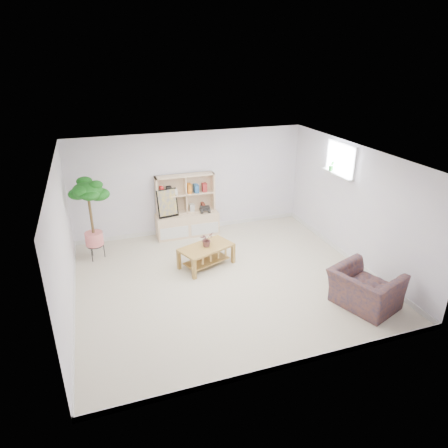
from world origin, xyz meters
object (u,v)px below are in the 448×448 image
object	(u,v)px
storage_unit	(187,206)
armchair	(365,287)
floor_tree	(92,220)
coffee_table	(206,256)

from	to	relation	value
storage_unit	armchair	xyz separation A→B (m)	(2.15, -3.81, -0.35)
armchair	floor_tree	bearing A→B (deg)	32.23
coffee_table	armchair	world-z (taller)	armchair
storage_unit	coffee_table	distance (m)	1.68
armchair	storage_unit	bearing A→B (deg)	9.13
floor_tree	armchair	world-z (taller)	floor_tree
storage_unit	floor_tree	xyz separation A→B (m)	(-2.12, -0.54, 0.14)
floor_tree	storage_unit	bearing A→B (deg)	14.34
storage_unit	armchair	size ratio (longest dim) A/B	1.41
coffee_table	armchair	xyz separation A→B (m)	(2.15, -2.22, 0.17)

